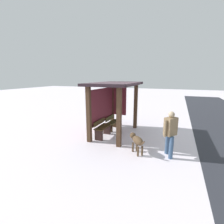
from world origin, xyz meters
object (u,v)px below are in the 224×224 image
at_px(bench_left_inside, 103,129).
at_px(person_walking, 170,131).
at_px(dog, 137,141).
at_px(bus_shelter, 112,95).
at_px(bench_center_inside, 112,123).

bearing_deg(bench_left_inside, person_walking, -105.59).
distance_m(bench_left_inside, person_walking, 3.08).
distance_m(bench_left_inside, dog, 2.08).
xyz_separation_m(bus_shelter, person_walking, (-1.48, -2.70, -0.92)).
relative_size(bench_left_inside, person_walking, 0.68).
height_order(bus_shelter, dog, bus_shelter).
distance_m(bench_left_inside, bench_center_inside, 1.17).
bearing_deg(person_walking, bus_shelter, 61.16).
xyz_separation_m(bench_left_inside, bench_center_inside, (1.17, -0.00, -0.03)).
height_order(bus_shelter, bench_left_inside, bus_shelter).
bearing_deg(bus_shelter, bench_left_inside, 162.12).
height_order(bench_left_inside, dog, bench_left_inside).
bearing_deg(bench_left_inside, bench_center_inside, -0.00).
height_order(person_walking, dog, person_walking).
relative_size(bench_left_inside, dog, 1.46).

